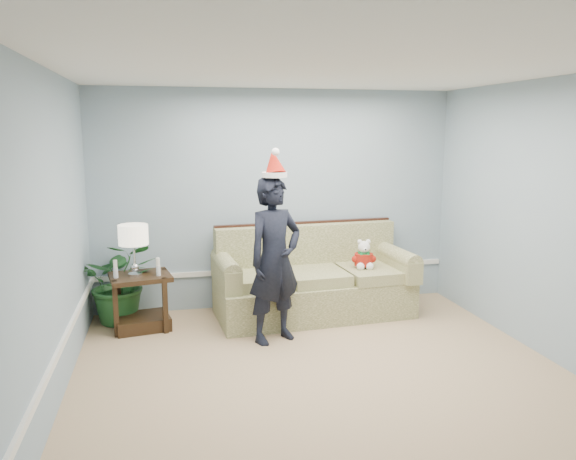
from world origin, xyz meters
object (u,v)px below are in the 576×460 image
Objects in this scene: side_table at (142,308)px; table_lamp at (133,237)px; man at (275,260)px; teddy_bear at (364,258)px; houseplant at (121,282)px; sofa at (312,283)px.

table_lamp is at bearing -142.26° from side_table.
man reaches higher than table_lamp.
side_table is at bearing -172.94° from teddy_bear.
houseplant is at bearing -178.46° from teddy_bear.
side_table is 0.44m from houseplant.
man is 1.39m from teddy_bear.
teddy_bear is (2.66, 0.01, -0.37)m from table_lamp.
man is at bearing -30.05° from houseplant.
sofa is 2.45× the size of houseplant.
side_table is 0.82m from table_lamp.
table_lamp is 0.68m from houseplant.
sofa is at bearing 3.88° from table_lamp.
teddy_bear is at bearing -0.53° from side_table.
houseplant is at bearing 171.42° from sofa.
houseplant is 2.70× the size of teddy_bear.
teddy_bear is at bearing -6.05° from houseplant.
sofa is at bearing 176.03° from teddy_bear.
teddy_bear reaches higher than side_table.
man is (1.39, -0.66, 0.63)m from side_table.
man is at bearing -23.43° from table_lamp.
houseplant is (-0.23, 0.28, 0.24)m from side_table.
sofa is at bearing -4.53° from houseplant.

